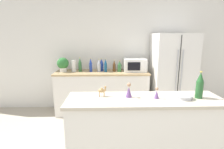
{
  "coord_description": "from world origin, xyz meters",
  "views": [
    {
      "loc": [
        -0.32,
        -1.34,
        1.67
      ],
      "look_at": [
        -0.24,
        1.44,
        1.07
      ],
      "focal_mm": 28.0,
      "sensor_mm": 36.0,
      "label": 1
    }
  ],
  "objects_px": {
    "back_bottle_0": "(80,65)",
    "back_bottle_1": "(114,66)",
    "camel_figurine": "(102,90)",
    "back_bottle_6": "(99,66)",
    "back_bottle_5": "(106,66)",
    "paper_towel_roll": "(74,66)",
    "wine_bottle": "(200,85)",
    "microwave": "(135,65)",
    "back_bottle_4": "(91,65)",
    "refrigerator": "(172,75)",
    "back_bottle_3": "(119,66)",
    "fruit_bowl": "(184,96)",
    "wise_man_figurine_blue": "(129,91)",
    "back_bottle_2": "(102,65)",
    "potted_plant": "(63,64)",
    "wise_man_figurine_crimson": "(157,94)"
  },
  "relations": [
    {
      "from": "back_bottle_5",
      "to": "camel_figurine",
      "type": "relative_size",
      "value": 2.31
    },
    {
      "from": "back_bottle_1",
      "to": "back_bottle_6",
      "type": "distance_m",
      "value": 0.33
    },
    {
      "from": "back_bottle_1",
      "to": "back_bottle_5",
      "type": "height_order",
      "value": "back_bottle_5"
    },
    {
      "from": "back_bottle_3",
      "to": "fruit_bowl",
      "type": "relative_size",
      "value": 1.28
    },
    {
      "from": "microwave",
      "to": "paper_towel_roll",
      "type": "bearing_deg",
      "value": 179.27
    },
    {
      "from": "refrigerator",
      "to": "paper_towel_roll",
      "type": "xyz_separation_m",
      "value": [
        -2.13,
        0.12,
        0.18
      ]
    },
    {
      "from": "wine_bottle",
      "to": "wise_man_figurine_crimson",
      "type": "relative_size",
      "value": 2.36
    },
    {
      "from": "back_bottle_0",
      "to": "back_bottle_5",
      "type": "bearing_deg",
      "value": -5.9
    },
    {
      "from": "paper_towel_roll",
      "to": "wise_man_figurine_blue",
      "type": "height_order",
      "value": "paper_towel_roll"
    },
    {
      "from": "microwave",
      "to": "back_bottle_4",
      "type": "relative_size",
      "value": 1.63
    },
    {
      "from": "back_bottle_0",
      "to": "fruit_bowl",
      "type": "bearing_deg",
      "value": -53.1
    },
    {
      "from": "back_bottle_3",
      "to": "microwave",
      "type": "bearing_deg",
      "value": 7.56
    },
    {
      "from": "potted_plant",
      "to": "back_bottle_2",
      "type": "xyz_separation_m",
      "value": [
        0.83,
        0.06,
        -0.04
      ]
    },
    {
      "from": "back_bottle_2",
      "to": "fruit_bowl",
      "type": "height_order",
      "value": "back_bottle_2"
    },
    {
      "from": "paper_towel_roll",
      "to": "back_bottle_2",
      "type": "bearing_deg",
      "value": 3.4
    },
    {
      "from": "potted_plant",
      "to": "back_bottle_3",
      "type": "height_order",
      "value": "potted_plant"
    },
    {
      "from": "paper_towel_roll",
      "to": "back_bottle_5",
      "type": "distance_m",
      "value": 0.7
    },
    {
      "from": "paper_towel_roll",
      "to": "wine_bottle",
      "type": "bearing_deg",
      "value": -47.73
    },
    {
      "from": "paper_towel_roll",
      "to": "microwave",
      "type": "xyz_separation_m",
      "value": [
        1.33,
        -0.02,
        0.02
      ]
    },
    {
      "from": "back_bottle_3",
      "to": "fruit_bowl",
      "type": "bearing_deg",
      "value": -72.65
    },
    {
      "from": "microwave",
      "to": "refrigerator",
      "type": "bearing_deg",
      "value": -7.38
    },
    {
      "from": "wise_man_figurine_crimson",
      "to": "back_bottle_6",
      "type": "bearing_deg",
      "value": 111.07
    },
    {
      "from": "back_bottle_2",
      "to": "back_bottle_3",
      "type": "bearing_deg",
      "value": -14.05
    },
    {
      "from": "back_bottle_0",
      "to": "back_bottle_1",
      "type": "bearing_deg",
      "value": -0.08
    },
    {
      "from": "wise_man_figurine_crimson",
      "to": "potted_plant",
      "type": "bearing_deg",
      "value": 128.21
    },
    {
      "from": "paper_towel_roll",
      "to": "back_bottle_2",
      "type": "distance_m",
      "value": 0.6
    },
    {
      "from": "back_bottle_5",
      "to": "paper_towel_roll",
      "type": "bearing_deg",
      "value": 172.86
    },
    {
      "from": "back_bottle_4",
      "to": "wine_bottle",
      "type": "relative_size",
      "value": 0.97
    },
    {
      "from": "camel_figurine",
      "to": "back_bottle_6",
      "type": "bearing_deg",
      "value": 93.73
    },
    {
      "from": "potted_plant",
      "to": "microwave",
      "type": "relative_size",
      "value": 0.64
    },
    {
      "from": "back_bottle_3",
      "to": "back_bottle_1",
      "type": "bearing_deg",
      "value": 164.67
    },
    {
      "from": "back_bottle_6",
      "to": "wise_man_figurine_blue",
      "type": "xyz_separation_m",
      "value": [
        0.42,
        -1.84,
        0.01
      ]
    },
    {
      "from": "potted_plant",
      "to": "back_bottle_4",
      "type": "xyz_separation_m",
      "value": [
        0.6,
        -0.01,
        -0.03
      ]
    },
    {
      "from": "back_bottle_5",
      "to": "wise_man_figurine_crimson",
      "type": "bearing_deg",
      "value": -72.5
    },
    {
      "from": "wine_bottle",
      "to": "camel_figurine",
      "type": "distance_m",
      "value": 1.1
    },
    {
      "from": "microwave",
      "to": "back_bottle_3",
      "type": "distance_m",
      "value": 0.34
    },
    {
      "from": "refrigerator",
      "to": "back_bottle_2",
      "type": "xyz_separation_m",
      "value": [
        -1.52,
        0.16,
        0.19
      ]
    },
    {
      "from": "refrigerator",
      "to": "potted_plant",
      "type": "relative_size",
      "value": 5.66
    },
    {
      "from": "back_bottle_4",
      "to": "camel_figurine",
      "type": "bearing_deg",
      "value": -80.77
    },
    {
      "from": "microwave",
      "to": "fruit_bowl",
      "type": "distance_m",
      "value": 1.95
    },
    {
      "from": "back_bottle_6",
      "to": "back_bottle_0",
      "type": "bearing_deg",
      "value": 177.43
    },
    {
      "from": "fruit_bowl",
      "to": "wise_man_figurine_blue",
      "type": "distance_m",
      "value": 0.62
    },
    {
      "from": "microwave",
      "to": "back_bottle_4",
      "type": "xyz_separation_m",
      "value": [
        -0.96,
        -0.02,
        0.0
      ]
    },
    {
      "from": "back_bottle_2",
      "to": "camel_figurine",
      "type": "relative_size",
      "value": 2.21
    },
    {
      "from": "paper_towel_roll",
      "to": "back_bottle_4",
      "type": "xyz_separation_m",
      "value": [
        0.37,
        -0.04,
        0.02
      ]
    },
    {
      "from": "back_bottle_3",
      "to": "camel_figurine",
      "type": "bearing_deg",
      "value": -100.3
    },
    {
      "from": "back_bottle_1",
      "to": "back_bottle_2",
      "type": "relative_size",
      "value": 0.91
    },
    {
      "from": "camel_figurine",
      "to": "wise_man_figurine_blue",
      "type": "distance_m",
      "value": 0.31
    },
    {
      "from": "refrigerator",
      "to": "back_bottle_6",
      "type": "relative_size",
      "value": 6.25
    },
    {
      "from": "back_bottle_0",
      "to": "back_bottle_3",
      "type": "height_order",
      "value": "back_bottle_0"
    }
  ]
}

